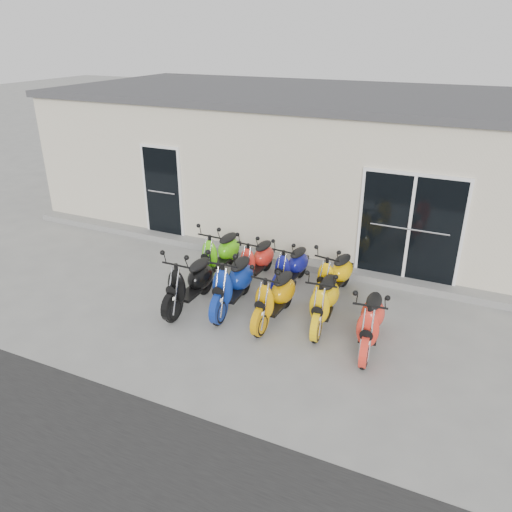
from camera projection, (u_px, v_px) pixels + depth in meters
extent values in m
plane|color=gray|center=(243.00, 304.00, 9.48)|extent=(80.00, 80.00, 0.00)
cube|color=beige|center=(329.00, 161.00, 13.12)|extent=(14.00, 6.00, 3.20)
cube|color=#3F3F42|center=(333.00, 95.00, 12.43)|extent=(14.20, 6.20, 0.16)
cube|color=gray|center=(283.00, 260.00, 11.12)|extent=(14.00, 0.40, 0.15)
cube|color=black|center=(163.00, 189.00, 11.98)|extent=(1.07, 0.08, 2.22)
cube|color=black|center=(410.00, 225.00, 9.76)|extent=(2.02, 0.08, 2.22)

